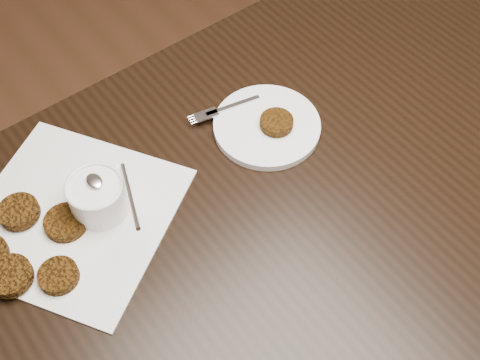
% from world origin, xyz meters
% --- Properties ---
extents(floor, '(4.00, 4.00, 0.00)m').
position_xyz_m(floor, '(0.00, 0.00, 0.00)').
color(floor, '#54301C').
rests_on(floor, ground).
extents(table, '(1.42, 0.91, 0.75)m').
position_xyz_m(table, '(-0.07, 0.07, 0.38)').
color(table, black).
rests_on(table, floor).
extents(napkin, '(0.45, 0.45, 0.00)m').
position_xyz_m(napkin, '(-0.38, 0.28, 0.75)').
color(napkin, white).
rests_on(napkin, table).
extents(sauce_ramekin, '(0.17, 0.17, 0.13)m').
position_xyz_m(sauce_ramekin, '(-0.33, 0.26, 0.82)').
color(sauce_ramekin, white).
rests_on(sauce_ramekin, napkin).
extents(patty_cluster, '(0.30, 0.30, 0.02)m').
position_xyz_m(patty_cluster, '(-0.45, 0.26, 0.77)').
color(patty_cluster, '#633A0D').
rests_on(patty_cluster, napkin).
extents(plate_with_patty, '(0.24, 0.24, 0.03)m').
position_xyz_m(plate_with_patty, '(0.01, 0.23, 0.76)').
color(plate_with_patty, white).
rests_on(plate_with_patty, table).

